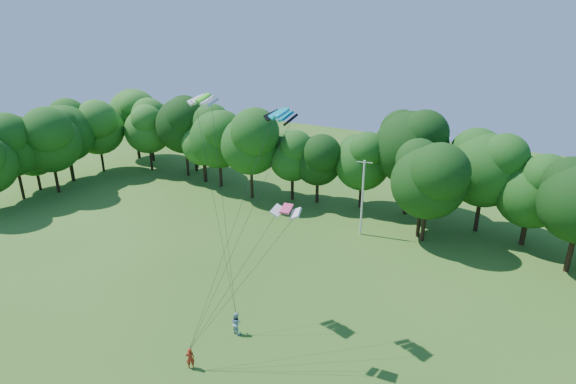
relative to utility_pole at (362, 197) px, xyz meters
The scene contains 9 objects.
utility_pole is the anchor object (origin of this frame).
kite_flyer_left 26.14m from the utility_pole, 93.11° to the right, with size 0.59×0.39×1.62m, color #A62715.
kite_flyer_right 21.54m from the utility_pole, 92.82° to the right, with size 0.89×0.69×1.82m, color #98BAD2.
kite_teal 21.82m from the utility_pole, 86.52° to the right, with size 2.75×1.91×0.60m.
kite_green 23.40m from the utility_pole, 104.92° to the right, with size 2.71×1.65×0.58m.
kite_pink 22.30m from the utility_pole, 81.00° to the right, with size 2.05×1.22×0.44m.
tree_back_west 33.28m from the utility_pole, 165.93° to the left, with size 7.78×7.78×11.32m.
tree_back_center 7.52m from the utility_pole, 18.28° to the left, with size 8.59×8.59×12.50m.
tree_flank_west 46.22m from the utility_pole, 166.62° to the right, with size 6.77×6.77×9.84m.
Camera 1 is at (18.39, -13.10, 22.05)m, focal length 28.00 mm.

